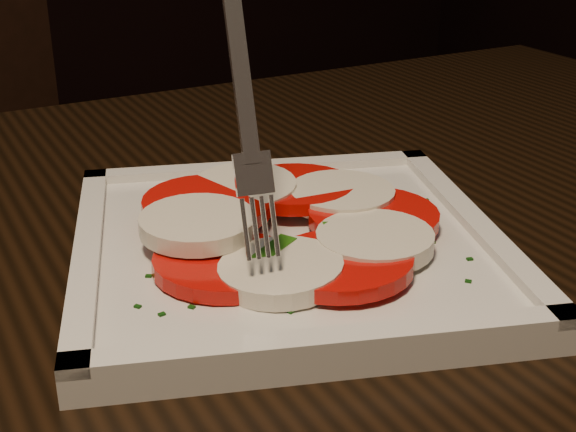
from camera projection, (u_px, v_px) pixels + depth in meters
table at (236, 403)px, 0.52m from camera, size 1.24×0.86×0.75m
plate at (288, 250)px, 0.48m from camera, size 0.31×0.31×0.01m
caprese_salad at (288, 224)px, 0.48m from camera, size 0.22×0.20×0.02m
fork at (238, 80)px, 0.41m from camera, size 0.04×0.07×0.17m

